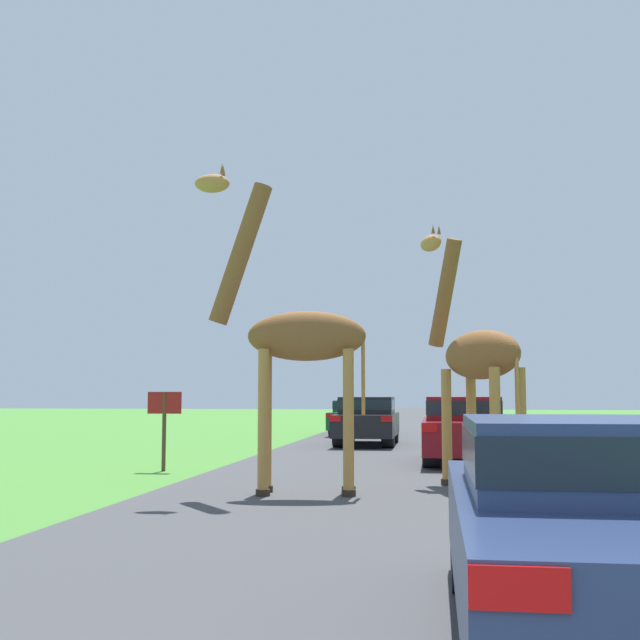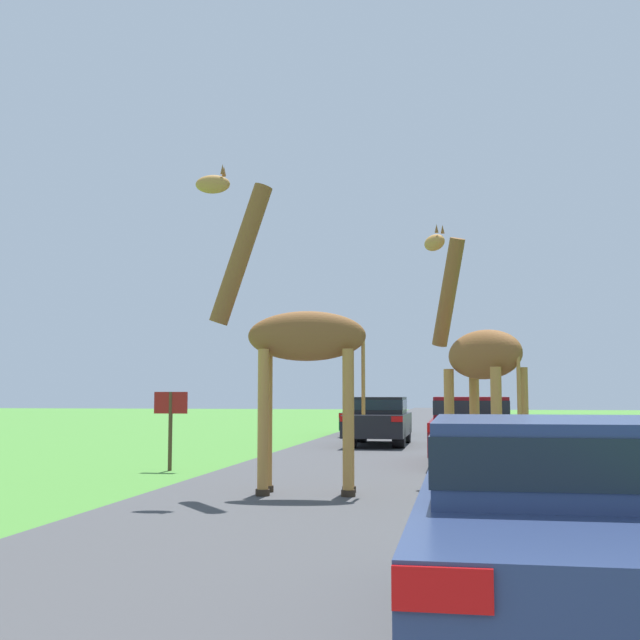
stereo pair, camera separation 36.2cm
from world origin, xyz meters
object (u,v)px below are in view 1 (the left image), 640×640
(car_far_ahead, at_px, (358,416))
(car_queue_right, at_px, (463,428))
(giraffe_near_road, at_px, (294,337))
(sign_post, at_px, (164,416))
(giraffe_companion, at_px, (476,358))
(car_lead_maroon, at_px, (619,523))
(car_queue_left, at_px, (367,419))

(car_far_ahead, bearing_deg, car_queue_right, -73.73)
(giraffe_near_road, height_order, sign_post, giraffe_near_road)
(giraffe_companion, distance_m, car_lead_maroon, 8.63)
(giraffe_companion, relative_size, sign_post, 2.92)
(giraffe_companion, relative_size, car_queue_right, 1.08)
(giraffe_near_road, xyz_separation_m, giraffe_companion, (2.88, 1.36, -0.30))
(car_lead_maroon, distance_m, sign_post, 12.33)
(giraffe_companion, bearing_deg, car_lead_maroon, -123.44)
(giraffe_near_road, height_order, giraffe_companion, giraffe_near_road)
(car_queue_right, bearing_deg, car_lead_maroon, -87.85)
(giraffe_companion, xyz_separation_m, car_lead_maroon, (0.41, -8.51, -1.39))
(car_lead_maroon, height_order, car_queue_left, car_queue_left)
(giraffe_near_road, distance_m, giraffe_companion, 3.20)
(giraffe_companion, relative_size, car_far_ahead, 1.05)
(car_lead_maroon, bearing_deg, car_queue_right, 92.15)
(car_queue_left, xyz_separation_m, car_far_ahead, (-0.87, 6.10, -0.08))
(car_queue_right, height_order, sign_post, sign_post)
(car_lead_maroon, bearing_deg, giraffe_near_road, 114.74)
(giraffe_near_road, bearing_deg, giraffe_companion, -71.01)
(car_lead_maroon, bearing_deg, sign_post, 122.00)
(giraffe_near_road, relative_size, car_queue_right, 1.22)
(giraffe_near_road, bearing_deg, car_queue_right, -30.94)
(car_queue_left, bearing_deg, sign_post, -110.92)
(car_queue_right, height_order, car_far_ahead, car_queue_right)
(car_lead_maroon, distance_m, car_far_ahead, 25.67)
(car_queue_left, relative_size, car_far_ahead, 0.98)
(giraffe_companion, xyz_separation_m, sign_post, (-6.12, 1.94, -1.03))
(car_queue_left, bearing_deg, car_queue_right, -66.10)
(car_far_ahead, bearing_deg, sign_post, -99.52)
(giraffe_companion, height_order, car_queue_left, giraffe_companion)
(giraffe_companion, bearing_deg, car_far_ahead, 65.90)
(sign_post, bearing_deg, car_lead_maroon, -58.00)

